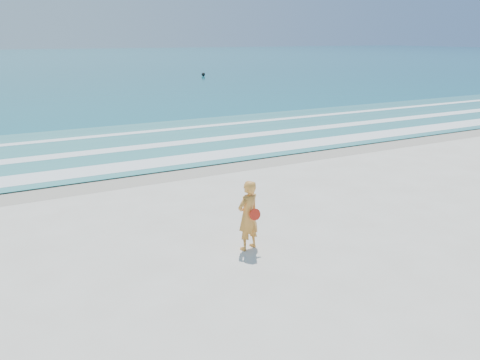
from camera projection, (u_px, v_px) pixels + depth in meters
name	position (u px, v px, depth m)	size (l,w,h in m)	color
ground	(324.00, 278.00, 9.56)	(400.00, 400.00, 0.00)	silver
wet_sand	(172.00, 171.00, 17.15)	(400.00, 2.40, 0.00)	#B2A893
ocean	(14.00, 60.00, 98.16)	(400.00, 190.00, 0.04)	#19727F
shallow	(134.00, 144.00, 21.36)	(400.00, 10.00, 0.01)	#59B7AD
foam_near	(160.00, 162.00, 18.24)	(400.00, 1.40, 0.01)	white
foam_mid	(139.00, 147.00, 20.68)	(400.00, 0.90, 0.01)	white
foam_far	(120.00, 134.00, 23.47)	(400.00, 0.60, 0.01)	white
buoy	(203.00, 74.00, 57.97)	(0.45, 0.45, 0.45)	black
woman	(248.00, 215.00, 10.67)	(0.69, 0.56, 1.65)	orange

